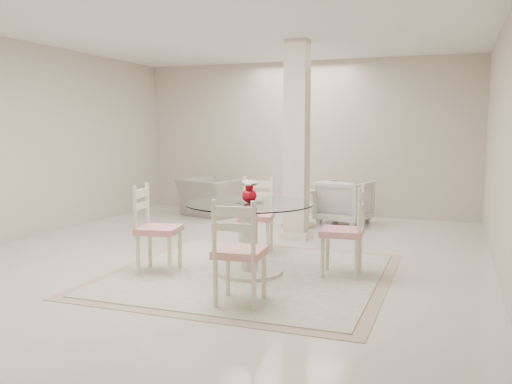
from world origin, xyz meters
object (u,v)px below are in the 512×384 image
(recliner_taupe, at_px, (212,197))
(armchair_white, at_px, (344,202))
(dining_chair_east, at_px, (349,225))
(column, at_px, (297,141))
(red_vase, at_px, (249,192))
(dining_chair_north, at_px, (257,210))
(side_table, at_px, (299,210))
(dining_table, at_px, (249,238))
(dining_chair_south, at_px, (238,245))
(dining_chair_west, at_px, (153,222))

(recliner_taupe, relative_size, armchair_white, 1.30)
(dining_chair_east, bearing_deg, column, -153.17)
(red_vase, distance_m, dining_chair_north, 1.07)
(column, relative_size, side_table, 4.70)
(dining_chair_north, bearing_deg, recliner_taupe, 114.52)
(armchair_white, bearing_deg, column, 88.88)
(red_vase, bearing_deg, armchair_white, 84.58)
(armchair_white, bearing_deg, red_vase, 99.27)
(dining_table, relative_size, red_vase, 5.62)
(armchair_white, bearing_deg, dining_chair_east, 116.43)
(dining_chair_south, relative_size, armchair_white, 1.34)
(column, distance_m, dining_chair_west, 2.59)
(dining_chair_east, relative_size, dining_chair_south, 1.01)
(recliner_taupe, xyz_separation_m, armchair_white, (2.34, -0.01, 0.03))
(dining_chair_east, relative_size, dining_chair_west, 1.00)
(column, height_order, dining_chair_west, column)
(dining_table, bearing_deg, dining_chair_east, 15.33)
(dining_chair_west, bearing_deg, dining_chair_north, -39.41)
(dining_chair_east, relative_size, armchair_white, 1.35)
(red_vase, xyz_separation_m, dining_chair_north, (-0.28, 0.98, -0.34))
(dining_chair_south, bearing_deg, side_table, -86.82)
(dining_chair_west, bearing_deg, dining_chair_south, -129.55)
(dining_chair_west, height_order, dining_chair_south, dining_chair_west)
(red_vase, relative_size, armchair_white, 0.30)
(dining_table, xyz_separation_m, red_vase, (0.00, -0.00, 0.49))
(recliner_taupe, bearing_deg, armchair_white, -160.38)
(column, height_order, red_vase, column)
(column, height_order, recliner_taupe, column)
(dining_chair_south, xyz_separation_m, recliner_taupe, (-2.29, 4.41, -0.22))
(dining_chair_west, distance_m, armchair_white, 3.92)
(dining_chair_east, height_order, dining_chair_west, dining_chair_east)
(side_table, bearing_deg, dining_chair_north, -89.60)
(recliner_taupe, bearing_deg, dining_chair_south, 137.23)
(column, bearing_deg, dining_chair_east, -58.91)
(dining_chair_east, height_order, armchair_white, dining_chair_east)
(column, height_order, dining_chair_east, column)
(recliner_taupe, bearing_deg, dining_chair_north, 145.20)
(column, xyz_separation_m, dining_chair_west, (-0.91, -2.29, -0.80))
(red_vase, distance_m, recliner_taupe, 4.02)
(recliner_taupe, bearing_deg, column, 163.77)
(dining_chair_east, distance_m, dining_chair_south, 1.44)
(column, distance_m, side_table, 1.42)
(dining_chair_south, height_order, recliner_taupe, dining_chair_south)
(dining_table, relative_size, side_table, 2.29)
(dining_chair_east, height_order, dining_chair_north, dining_chair_east)
(dining_table, xyz_separation_m, recliner_taupe, (-2.02, 3.43, -0.06))
(dining_chair_west, bearing_deg, side_table, -22.34)
(dining_chair_east, distance_m, recliner_taupe, 4.36)
(side_table, bearing_deg, dining_chair_west, -102.22)
(dining_table, height_order, recliner_taupe, dining_table)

